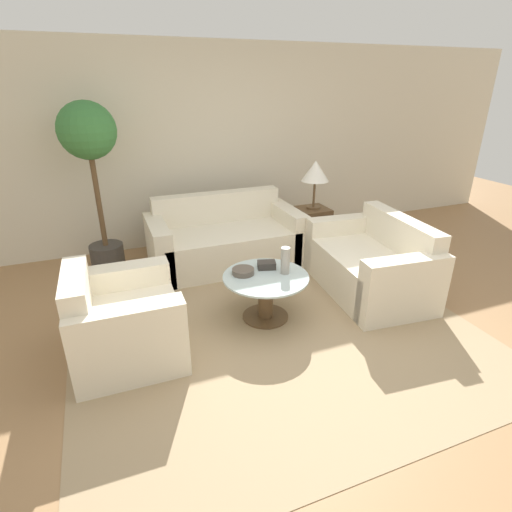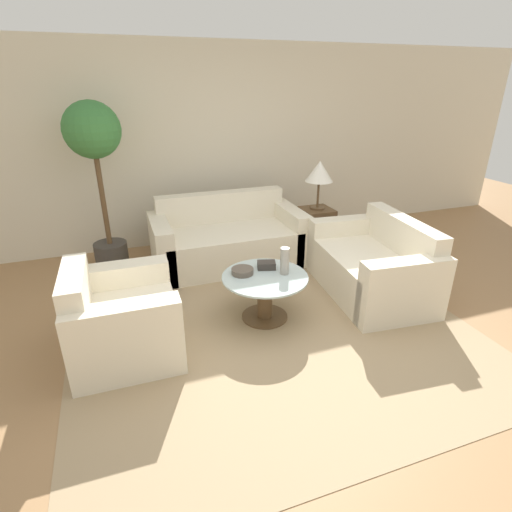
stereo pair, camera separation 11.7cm
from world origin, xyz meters
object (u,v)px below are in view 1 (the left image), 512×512
object	(u,v)px
coffee_table	(266,291)
table_lamp	(315,172)
bowl	(243,271)
armchair	(120,325)
loveseat	(373,265)
sofa_main	(224,241)
vase	(285,261)
book_stack	(267,265)
potted_plant	(91,155)

from	to	relation	value
coffee_table	table_lamp	distance (m)	1.99
coffee_table	bowl	distance (m)	0.29
armchair	table_lamp	world-z (taller)	table_lamp
armchair	coffee_table	bearing A→B (deg)	-85.13
loveseat	bowl	bearing A→B (deg)	-85.36
sofa_main	coffee_table	size ratio (longest dim) A/B	2.27
armchair	bowl	bearing A→B (deg)	-78.68
coffee_table	vase	distance (m)	0.35
armchair	vase	distance (m)	1.55
book_stack	coffee_table	bearing A→B (deg)	-99.62
armchair	vase	size ratio (longest dim) A/B	3.64
table_lamp	book_stack	world-z (taller)	table_lamp
loveseat	sofa_main	bearing A→B (deg)	-130.24
sofa_main	bowl	distance (m)	1.31
armchair	loveseat	bearing A→B (deg)	-84.97
sofa_main	coffee_table	world-z (taller)	sofa_main
table_lamp	book_stack	bearing A→B (deg)	-134.31
table_lamp	coffee_table	bearing A→B (deg)	-132.59
loveseat	coffee_table	world-z (taller)	loveseat
table_lamp	potted_plant	world-z (taller)	potted_plant
sofa_main	loveseat	world-z (taller)	sofa_main
coffee_table	table_lamp	world-z (taller)	table_lamp
table_lamp	book_stack	distance (m)	1.77
sofa_main	coffee_table	bearing A→B (deg)	-91.17
coffee_table	potted_plant	size ratio (longest dim) A/B	0.42
potted_plant	book_stack	xyz separation A→B (m)	(1.43, -1.57, -0.89)
armchair	bowl	world-z (taller)	armchair
vase	book_stack	xyz separation A→B (m)	(-0.12, 0.16, -0.10)
sofa_main	book_stack	size ratio (longest dim) A/B	9.28
coffee_table	table_lamp	bearing A→B (deg)	47.41
armchair	potted_plant	bearing A→B (deg)	1.60
loveseat	book_stack	world-z (taller)	loveseat
sofa_main	armchair	xyz separation A→B (m)	(-1.36, -1.50, 0.01)
bowl	book_stack	xyz separation A→B (m)	(0.25, 0.03, 0.01)
sofa_main	armchair	bearing A→B (deg)	-132.20
armchair	loveseat	size ratio (longest dim) A/B	0.62
coffee_table	vase	xyz separation A→B (m)	(0.19, -0.01, 0.29)
table_lamp	loveseat	bearing A→B (deg)	-86.90
sofa_main	table_lamp	bearing A→B (deg)	-2.55
sofa_main	table_lamp	xyz separation A→B (m)	(1.21, -0.05, 0.78)
potted_plant	book_stack	bearing A→B (deg)	-47.64
loveseat	vase	size ratio (longest dim) A/B	5.84
loveseat	bowl	xyz separation A→B (m)	(-1.49, 0.02, 0.19)
coffee_table	potted_plant	xyz separation A→B (m)	(-1.36, 1.72, 1.08)
table_lamp	vase	distance (m)	1.78
coffee_table	potted_plant	world-z (taller)	potted_plant
sofa_main	potted_plant	distance (m)	1.79
bowl	book_stack	size ratio (longest dim) A/B	1.06
loveseat	table_lamp	size ratio (longest dim) A/B	2.45
potted_plant	bowl	xyz separation A→B (m)	(1.18, -1.61, -0.90)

